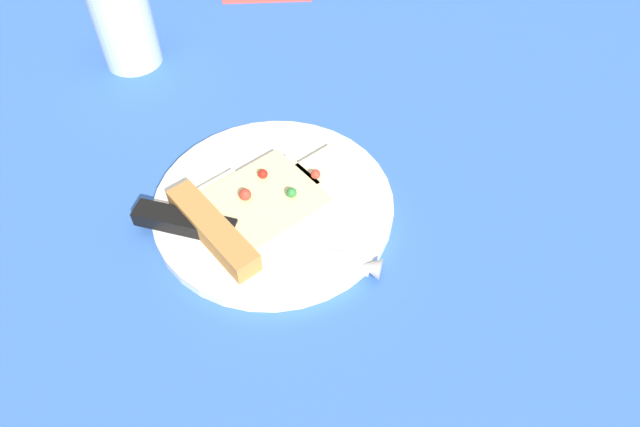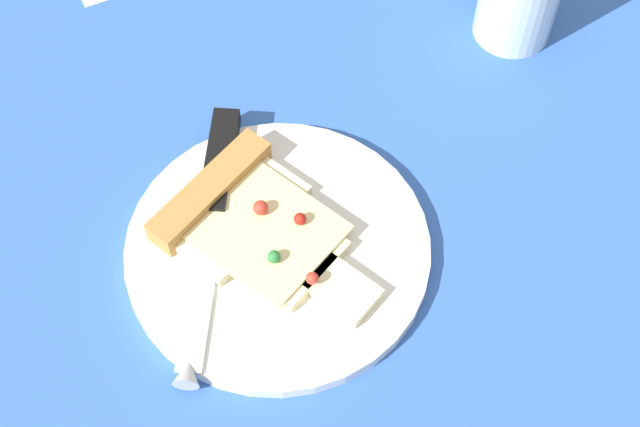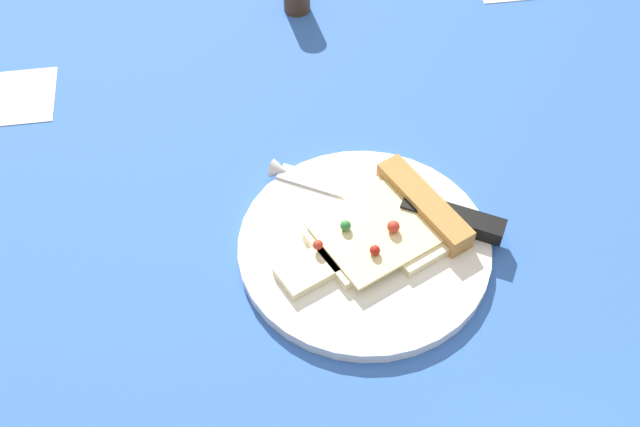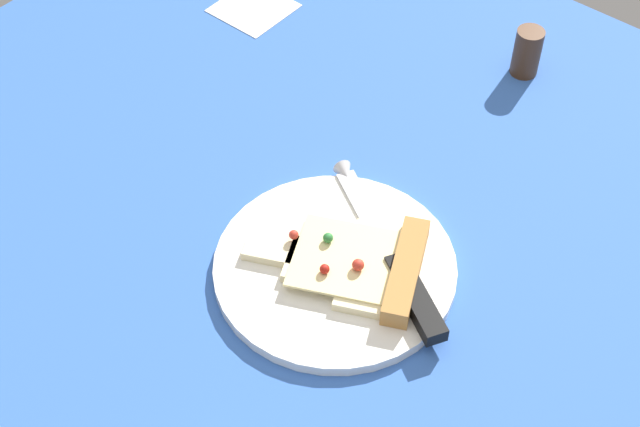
{
  "view_description": "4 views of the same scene",
  "coord_description": "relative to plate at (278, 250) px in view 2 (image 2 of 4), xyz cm",
  "views": [
    {
      "loc": [
        6.7,
        41.84,
        44.38
      ],
      "look_at": [
        -2.17,
        7.93,
        2.3
      ],
      "focal_mm": 32.19,
      "sensor_mm": 36.0,
      "label": 1
    },
    {
      "loc": [
        -31.42,
        16.46,
        63.44
      ],
      "look_at": [
        1.65,
        0.64,
        3.61
      ],
      "focal_mm": 51.24,
      "sensor_mm": 36.0,
      "label": 2
    },
    {
      "loc": [
        -8.84,
        -39.6,
        61.7
      ],
      "look_at": [
        -2.25,
        6.41,
        3.87
      ],
      "focal_mm": 44.68,
      "sensor_mm": 36.0,
      "label": 3
    },
    {
      "loc": [
        36.93,
        -40.47,
        73.81
      ],
      "look_at": [
        -2.15,
        6.64,
        3.91
      ],
      "focal_mm": 52.65,
      "sensor_mm": 36.0,
      "label": 4
    }
  ],
  "objects": [
    {
      "name": "ground_plane",
      "position": [
        -1.68,
        -4.27,
        -2.12
      ],
      "size": [
        118.01,
        118.01,
        3.0
      ],
      "color": "#3360B7",
      "rests_on": "ground"
    },
    {
      "name": "plate",
      "position": [
        0.0,
        0.0,
        0.0
      ],
      "size": [
        24.06,
        24.06,
        1.24
      ],
      "primitive_type": "cylinder",
      "color": "white",
      "rests_on": "ground_plane"
    },
    {
      "name": "pizza_slice",
      "position": [
        2.35,
        1.11,
        1.41
      ],
      "size": [
        19.06,
        14.85,
        2.49
      ],
      "rotation": [
        0.0,
        0.0,
        2.01
      ],
      "color": "beige",
      "rests_on": "plate"
    },
    {
      "name": "knife",
      "position": [
        4.8,
        3.49,
        1.22
      ],
      "size": [
        21.86,
        13.77,
        2.45
      ],
      "rotation": [
        0.0,
        0.0,
        1.05
      ],
      "color": "silver",
      "rests_on": "plate"
    }
  ]
}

